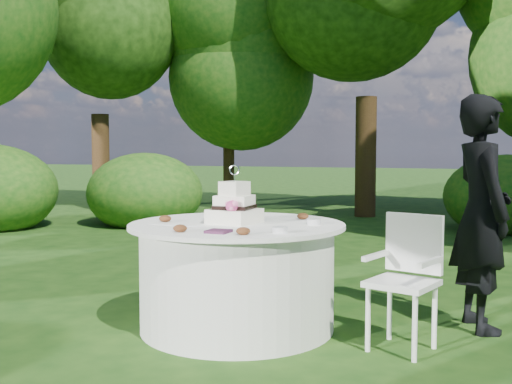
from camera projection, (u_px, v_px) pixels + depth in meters
ground at (237, 328)px, 4.38m from camera, size 80.00×80.00×0.00m
napkins at (218, 231)px, 3.82m from camera, size 0.14×0.14×0.02m
feather_plume at (176, 226)px, 4.13m from camera, size 0.48×0.07×0.01m
guest at (482, 213)px, 4.31m from camera, size 0.62×0.73×1.69m
table at (237, 275)px, 4.35m from camera, size 1.56×1.56×0.77m
cake at (234, 207)px, 4.32m from camera, size 0.36×0.36×0.43m
chair at (407, 270)px, 3.91m from camera, size 0.48×0.48×0.88m
votives at (271, 221)px, 4.31m from camera, size 0.95×0.95×0.04m
petal_cups at (224, 223)px, 4.13m from camera, size 0.97×1.08×0.05m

